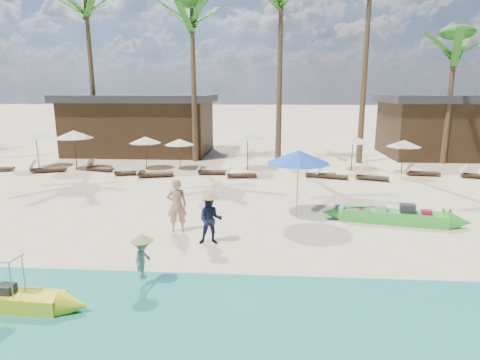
{
  "coord_description": "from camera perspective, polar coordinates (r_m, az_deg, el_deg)",
  "views": [
    {
      "loc": [
        1.45,
        -12.0,
        4.65
      ],
      "look_at": [
        0.48,
        2.0,
        1.5
      ],
      "focal_mm": 30.0,
      "sensor_mm": 36.0,
      "label": 1
    }
  ],
  "objects": [
    {
      "name": "resort_parasol_3",
      "position": [
        25.67,
        -22.57,
        6.01
      ],
      "size": [
        2.26,
        2.26,
        2.33
      ],
      "color": "#382517",
      "rests_on": "ground"
    },
    {
      "name": "resort_parasol_8",
      "position": [
        24.22,
        22.28,
        4.84
      ],
      "size": [
        1.88,
        1.88,
        1.94
      ],
      "color": "#382517",
      "rests_on": "ground"
    },
    {
      "name": "lounger_3_left",
      "position": [
        25.74,
        -25.87,
        1.49
      ],
      "size": [
        2.07,
        1.22,
        0.67
      ],
      "rotation": [
        0.0,
        0.0,
        0.33
      ],
      "color": "#382517",
      "rests_on": "ground"
    },
    {
      "name": "lounger_4_left",
      "position": [
        23.26,
        -15.69,
        1.16
      ],
      "size": [
        1.84,
        1.03,
        0.6
      ],
      "rotation": [
        0.0,
        0.0,
        0.3
      ],
      "color": "#382517",
      "rests_on": "ground"
    },
    {
      "name": "lounger_4_right",
      "position": [
        22.39,
        -12.28,
        0.98
      ],
      "size": [
        2.07,
        1.09,
        0.67
      ],
      "rotation": [
        0.0,
        0.0,
        0.25
      ],
      "color": "#382517",
      "rests_on": "ground"
    },
    {
      "name": "lounger_3_right",
      "position": [
        24.99,
        -19.43,
        1.68
      ],
      "size": [
        1.83,
        1.03,
        0.59
      ],
      "rotation": [
        0.0,
        0.0,
        -0.3
      ],
      "color": "#382517",
      "rests_on": "ground"
    },
    {
      "name": "resort_parasol_6",
      "position": [
        23.58,
        1.1,
        6.42
      ],
      "size": [
        2.24,
        2.24,
        2.31
      ],
      "color": "#382517",
      "rests_on": "ground"
    },
    {
      "name": "ground",
      "position": [
        12.96,
        -2.77,
        -8.39
      ],
      "size": [
        240.0,
        240.0,
        0.0
      ],
      "primitive_type": "plane",
      "color": "#FCE3BA",
      "rests_on": "ground"
    },
    {
      "name": "vendor_yellow",
      "position": [
        10.11,
        -13.65,
        -10.8
      ],
      "size": [
        0.45,
        0.7,
        1.02
      ],
      "primitive_type": "imported",
      "rotation": [
        0.0,
        0.0,
        1.45
      ],
      "color": "gray",
      "rests_on": "ground"
    },
    {
      "name": "tourist",
      "position": [
        13.52,
        -8.96,
        -3.58
      ],
      "size": [
        0.72,
        0.53,
        1.81
      ],
      "primitive_type": "imported",
      "rotation": [
        0.0,
        0.0,
        3.29
      ],
      "color": "tan",
      "rests_on": "ground"
    },
    {
      "name": "lounger_6_left",
      "position": [
        21.72,
        -0.08,
        0.82
      ],
      "size": [
        1.72,
        0.7,
        0.57
      ],
      "rotation": [
        0.0,
        0.0,
        0.11
      ],
      "color": "#382517",
      "rests_on": "ground"
    },
    {
      "name": "green_canoe",
      "position": [
        15.4,
        20.99,
        -4.84
      ],
      "size": [
        5.61,
        1.46,
        0.72
      ],
      "rotation": [
        0.0,
        0.0,
        -0.2
      ],
      "color": "green",
      "rests_on": "ground"
    },
    {
      "name": "vendor_green",
      "position": [
        12.38,
        -4.23,
        -5.69
      ],
      "size": [
        0.78,
        0.64,
        1.52
      ],
      "primitive_type": "imported",
      "rotation": [
        0.0,
        0.0,
        0.08
      ],
      "color": "#151B3C",
      "rests_on": "ground"
    },
    {
      "name": "lounger_7_left",
      "position": [
        22.11,
        12.74,
        0.71
      ],
      "size": [
        1.73,
        0.95,
        0.56
      ],
      "rotation": [
        0.0,
        0.0,
        -0.29
      ],
      "color": "#382517",
      "rests_on": "ground"
    },
    {
      "name": "resort_parasol_2",
      "position": [
        27.39,
        -27.07,
        5.73
      ],
      "size": [
        2.15,
        2.15,
        2.21
      ],
      "color": "#382517",
      "rests_on": "ground"
    },
    {
      "name": "palm_4",
      "position": [
        26.47,
        5.87,
        23.06
      ],
      "size": [
        2.08,
        2.08,
        11.7
      ],
      "color": "brown",
      "rests_on": "ground"
    },
    {
      "name": "palm_2",
      "position": [
        29.92,
        -20.92,
        20.6
      ],
      "size": [
        2.08,
        2.08,
        11.33
      ],
      "color": "brown",
      "rests_on": "ground"
    },
    {
      "name": "pavilion_east",
      "position": [
        32.16,
        27.12,
        6.91
      ],
      "size": [
        8.8,
        6.6,
        4.3
      ],
      "color": "#382517",
      "rests_on": "ground"
    },
    {
      "name": "palm_6",
      "position": [
        28.96,
        28.27,
        15.98
      ],
      "size": [
        2.08,
        2.08,
        8.51
      ],
      "color": "brown",
      "rests_on": "ground"
    },
    {
      "name": "lounger_8_left",
      "position": [
        24.44,
        24.31,
        1.05
      ],
      "size": [
        1.83,
        0.74,
        0.61
      ],
      "rotation": [
        0.0,
        0.0,
        -0.11
      ],
      "color": "#382517",
      "rests_on": "ground"
    },
    {
      "name": "lounger_6_right",
      "position": [
        22.28,
        11.08,
        0.9
      ],
      "size": [
        1.75,
        0.57,
        0.59
      ],
      "rotation": [
        0.0,
        0.0,
        -0.02
      ],
      "color": "#382517",
      "rests_on": "ground"
    },
    {
      "name": "lounger_7_right",
      "position": [
        22.27,
        18.01,
        0.5
      ],
      "size": [
        1.81,
        1.08,
        0.59
      ],
      "rotation": [
        0.0,
        0.0,
        -0.34
      ],
      "color": "#382517",
      "rests_on": "ground"
    },
    {
      "name": "palm_3",
      "position": [
        27.0,
        -6.8,
        20.95
      ],
      "size": [
        2.08,
        2.08,
        10.52
      ],
      "color": "brown",
      "rests_on": "ground"
    },
    {
      "name": "resort_parasol_7",
      "position": [
        24.24,
        15.78,
        5.63
      ],
      "size": [
        2.02,
        2.02,
        2.08
      ],
      "color": "#382517",
      "rests_on": "ground"
    },
    {
      "name": "pavilion_west",
      "position": [
        31.08,
        -13.89,
        7.77
      ],
      "size": [
        10.8,
        6.6,
        4.3
      ],
      "color": "#382517",
      "rests_on": "ground"
    },
    {
      "name": "blue_umbrella",
      "position": [
        14.7,
        8.3,
        3.27
      ],
      "size": [
        2.35,
        2.35,
        2.53
      ],
      "color": "#99999E",
      "rests_on": "ground"
    },
    {
      "name": "wet_sand_strip",
      "position": [
        8.53,
        -6.93,
        -20.45
      ],
      "size": [
        240.0,
        4.5,
        0.01
      ],
      "primitive_type": "cube",
      "color": "tan",
      "rests_on": "ground"
    },
    {
      "name": "resort_parasol_5",
      "position": [
        24.12,
        -8.61,
        5.38
      ],
      "size": [
        1.77,
        1.77,
        1.83
      ],
      "color": "#382517",
      "rests_on": "ground"
    },
    {
      "name": "resort_parasol_4",
      "position": [
        24.55,
        -13.33,
        5.57
      ],
      "size": [
        1.9,
        1.9,
        1.95
      ],
      "color": "#382517",
      "rests_on": "ground"
    },
    {
      "name": "lounger_5_left",
      "position": [
        22.65,
        -4.19,
        1.3
      ],
      "size": [
        1.81,
        0.67,
        0.6
      ],
      "rotation": [
        0.0,
        0.0,
        0.07
      ],
      "color": "#382517",
      "rests_on": "ground"
    },
    {
      "name": "lounger_9_left",
      "position": [
        25.11,
        30.61,
        0.7
      ],
      "size": [
        1.94,
        1.07,
        0.63
      ],
      "rotation": [
        0.0,
        0.0,
        -0.29
      ],
      "color": "#382517",
      "rests_on": "ground"
    }
  ]
}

